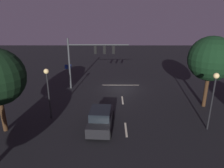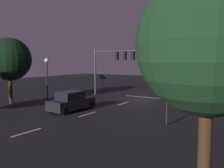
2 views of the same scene
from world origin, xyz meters
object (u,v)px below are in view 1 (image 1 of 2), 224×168
Objects in this scene: car_approaching at (101,119)px; tree_left_near at (211,59)px; street_lamp_right_kerb at (48,84)px; route_sign at (68,69)px; street_lamp_left_kerb at (214,91)px; traffic_signal_assembly at (91,54)px.

tree_left_near reaches higher than car_approaching.
tree_left_near is at bearing -170.09° from street_lamp_right_kerb.
route_sign is at bearing -67.24° from car_approaching.
route_sign is at bearing -86.52° from street_lamp_right_kerb.
car_approaching is 9.06m from street_lamp_left_kerb.
tree_left_near is (-11.96, 5.40, 0.51)m from traffic_signal_assembly.
traffic_signal_assembly is at bearing -80.10° from car_approaching.
car_approaching is at bearing 161.19° from street_lamp_right_kerb.
tree_left_near is at bearing -109.92° from street_lamp_left_kerb.
street_lamp_left_kerb is (-8.68, 0.27, 2.56)m from car_approaching.
car_approaching is 5.43m from street_lamp_right_kerb.
route_sign is 17.93m from tree_left_near.
traffic_signal_assembly is 1.55× the size of street_lamp_left_kerb.
street_lamp_left_kerb reaches higher than route_sign.
street_lamp_left_kerb is 18.98m from route_sign.
tree_left_near is at bearing 151.73° from route_sign.
street_lamp_right_kerb is 0.65× the size of tree_left_near.
street_lamp_right_kerb is at bearing 69.97° from traffic_signal_assembly.
street_lamp_right_kerb is at bearing 93.48° from route_sign.
traffic_signal_assembly is at bearing -110.03° from street_lamp_right_kerb.
street_lamp_right_kerb is (4.58, -1.56, 2.46)m from car_approaching.
route_sign is 0.34× the size of tree_left_near.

